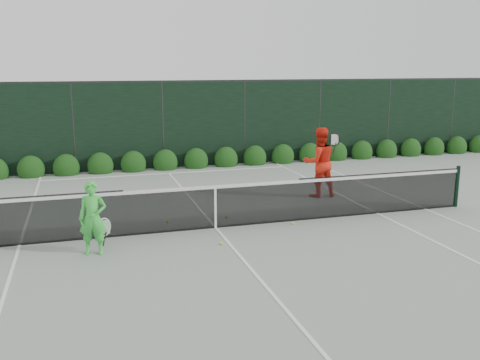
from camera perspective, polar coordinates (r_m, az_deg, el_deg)
name	(u,v)px	position (r m, az deg, el deg)	size (l,w,h in m)	color
ground	(216,228)	(12.08, -2.62, -5.12)	(80.00, 80.00, 0.00)	gray
tennis_net	(214,205)	(11.93, -2.76, -2.70)	(12.90, 0.10, 1.07)	black
player_woman	(93,218)	(10.64, -15.41, -3.95)	(0.63, 0.44, 1.44)	green
player_man	(319,162)	(14.88, 8.45, 1.89)	(0.98, 0.74, 1.93)	red
court_lines	(216,228)	(12.08, -2.62, -5.10)	(11.03, 23.83, 0.01)	white
windscreen_fence	(254,189)	(9.17, 1.45, -0.94)	(32.00, 21.07, 3.06)	black
hedge_row	(165,163)	(18.85, -7.97, 1.84)	(31.66, 0.65, 0.94)	#11340E
tennis_balls	(227,226)	(12.11, -1.40, -4.91)	(2.82, 1.89, 0.07)	#B9E833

